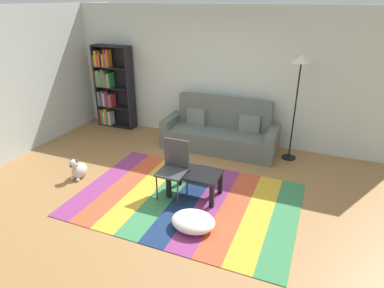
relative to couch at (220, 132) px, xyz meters
The scene contains 12 objects.
ground_plane 2.05m from the couch, 92.97° to the right, with size 14.00×14.00×0.00m, color #9E7042.
back_wall 1.15m from the couch, 101.27° to the left, with size 6.80×0.10×2.70m, color silver.
left_wall 3.86m from the couch, 160.04° to the right, with size 0.10×5.50×2.70m, color silver.
rug 2.02m from the couch, 86.76° to the right, with size 3.27×2.25×0.01m.
couch is the anchor object (origin of this frame).
bookshelf 2.83m from the couch, behind, with size 0.90×0.28×1.86m.
coffee_table 1.85m from the couch, 84.10° to the right, with size 0.77×0.48×0.40m.
pouf 2.63m from the couch, 79.77° to the right, with size 0.59×0.49×0.20m, color white.
dog 2.77m from the couch, 131.36° to the right, with size 0.22×0.35×0.40m.
standing_lamp 1.87m from the couch, ahead, with size 0.32×0.32×1.94m.
tv_remote 1.90m from the couch, 87.80° to the right, with size 0.04×0.15×0.02m, color black.
folding_chair 1.95m from the couch, 93.10° to the right, with size 0.40×0.40×0.90m.
Camera 1 is at (1.90, -3.83, 2.81)m, focal length 30.75 mm.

